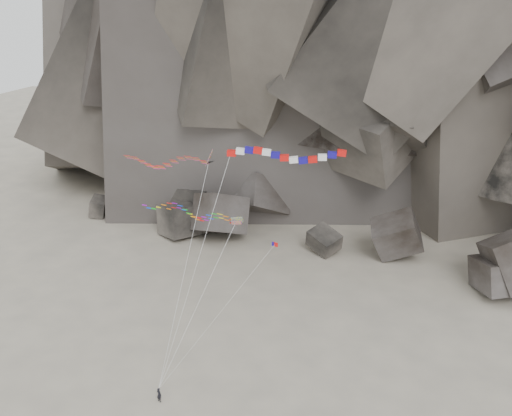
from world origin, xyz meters
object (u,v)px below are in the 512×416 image
at_px(kite_flyer, 159,394).
at_px(pennant_kite, 255,269).
at_px(banner_kite, 285,156).
at_px(delta_kite, 162,161).
at_px(parafoil_kite, 185,211).

height_order(kite_flyer, pennant_kite, pennant_kite).
xyz_separation_m(kite_flyer, banner_kite, (10.11, 6.09, 22.87)).
distance_m(kite_flyer, delta_kite, 22.20).
bearing_deg(pennant_kite, delta_kite, -179.99).
bearing_deg(delta_kite, kite_flyer, -80.75).
bearing_deg(pennant_kite, kite_flyer, -132.69).
xyz_separation_m(delta_kite, pennant_kite, (10.65, -2.76, -8.31)).
distance_m(delta_kite, parafoil_kite, 6.36).
distance_m(parafoil_kite, pennant_kite, 11.18).
bearing_deg(parafoil_kite, delta_kite, -124.75).
relative_size(delta_kite, parafoil_kite, 1.47).
relative_size(delta_kite, pennant_kite, 1.53).
relative_size(banner_kite, pennant_kite, 1.62).
xyz_separation_m(delta_kite, banner_kite, (12.96, -1.70, 2.28)).
height_order(kite_flyer, delta_kite, delta_kite).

